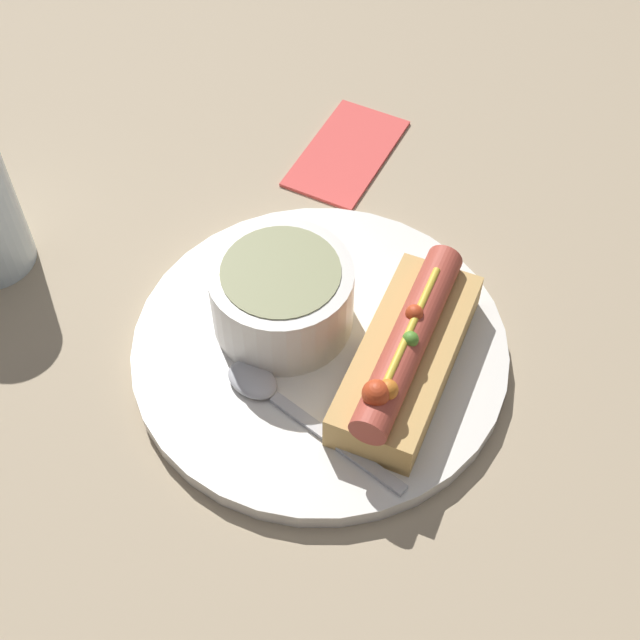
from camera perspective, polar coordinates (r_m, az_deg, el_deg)
name	(u,v)px	position (r m, az deg, el deg)	size (l,w,h in m)	color
ground_plane	(320,355)	(0.63, 0.00, -2.26)	(4.00, 4.00, 0.00)	tan
dinner_plate	(320,349)	(0.63, 0.00, -1.89)	(0.26, 0.26, 0.01)	white
hot_dog	(407,354)	(0.59, 5.57, -2.16)	(0.16, 0.07, 0.06)	tan
soup_bowl	(282,294)	(0.61, -2.46, 1.68)	(0.10, 0.10, 0.05)	silver
spoon	(275,397)	(0.59, -2.90, -4.91)	(0.05, 0.15, 0.01)	#B7B7BC
napkin	(347,152)	(0.77, 1.72, 10.72)	(0.12, 0.07, 0.01)	#E04C47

